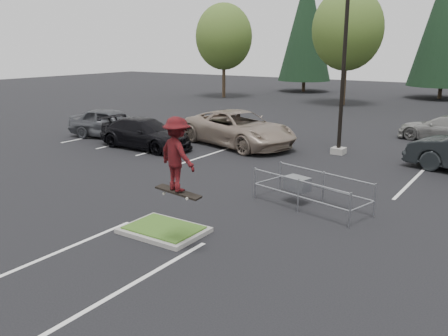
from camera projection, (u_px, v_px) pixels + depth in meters
The scene contains 13 objects.
ground at pixel (164, 232), 13.01m from camera, with size 120.00×120.00×0.00m, color black.
grass_median at pixel (164, 230), 12.99m from camera, with size 2.20×1.60×0.16m.
stall_lines at pixel (238, 176), 18.59m from camera, with size 22.62×17.60×0.01m.
light_pole at pixel (344, 55), 21.27m from camera, with size 0.70×0.60×10.12m.
decid_a at pixel (224, 39), 45.46m from camera, with size 5.44×5.44×8.91m.
decid_b at pixel (347, 32), 39.32m from camera, with size 5.89×5.89×9.64m.
conif_a at pixel (306, 25), 50.97m from camera, with size 5.72×5.72×13.00m.
cart_corral at pixel (301, 184), 15.17m from camera, with size 3.93×2.19×1.05m.
skateboarder at pixel (178, 155), 11.10m from camera, with size 1.27×0.93×1.91m.
car_l_tan at pixel (238, 128), 24.10m from camera, with size 2.94×6.38×1.77m, color gray.
car_l_black at pixel (145, 133), 23.49m from camera, with size 2.07×5.10×1.48m, color black.
car_l_grey at pixel (111, 123), 26.17m from camera, with size 1.93×4.79×1.63m, color #45474C.
car_far_silver at pixel (447, 129), 25.09m from camera, with size 1.97×4.85×1.41m, color #989793.
Camera 1 is at (8.10, -9.20, 4.98)m, focal length 38.00 mm.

